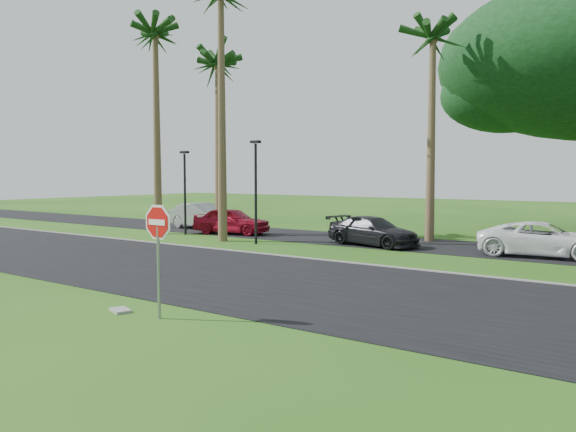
# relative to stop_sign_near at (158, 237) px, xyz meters

# --- Properties ---
(ground) EXTENTS (120.00, 120.00, 0.00)m
(ground) POSITION_rel_stop_sign_near_xyz_m (-0.50, 3.00, -1.77)
(ground) COLOR #204C13
(ground) RESTS_ON ground
(road) EXTENTS (120.00, 8.00, 0.02)m
(road) POSITION_rel_stop_sign_near_xyz_m (-0.50, 5.00, -1.76)
(road) COLOR black
(road) RESTS_ON ground
(parking_strip) EXTENTS (120.00, 5.00, 0.02)m
(parking_strip) POSITION_rel_stop_sign_near_xyz_m (-0.50, 15.50, -1.76)
(parking_strip) COLOR black
(parking_strip) RESTS_ON ground
(curb) EXTENTS (120.00, 0.12, 0.06)m
(curb) POSITION_rel_stop_sign_near_xyz_m (-0.50, 9.05, -1.74)
(curb) COLOR gray
(curb) RESTS_ON ground
(stop_sign_near) EXTENTS (1.05, 0.07, 2.62)m
(stop_sign_near) POSITION_rel_stop_sign_near_xyz_m (0.00, 0.00, 0.00)
(stop_sign_near) COLOR gray
(stop_sign_near) RESTS_ON ground
(palm_left_far) EXTENTS (5.00, 5.00, 11.50)m
(palm_left_far) POSITION_rel_stop_sign_near_xyz_m (-13.50, 12.00, 8.36)
(palm_left_far) COLOR brown
(palm_left_far) RESTS_ON ground
(palm_left_mid) EXTENTS (5.00, 5.00, 10.00)m
(palm_left_mid) POSITION_rel_stop_sign_near_xyz_m (-11.00, 14.00, 6.90)
(palm_left_mid) COLOR brown
(palm_left_mid) RESTS_ON ground
(palm_left_near) EXTENTS (5.00, 5.00, 12.50)m
(palm_left_near) POSITION_rel_stop_sign_near_xyz_m (-8.50, 11.50, 9.33)
(palm_left_near) COLOR brown
(palm_left_near) RESTS_ON ground
(palm_center) EXTENTS (5.00, 5.00, 10.50)m
(palm_center) POSITION_rel_stop_sign_near_xyz_m (-0.50, 17.00, 7.39)
(palm_center) COLOR brown
(palm_center) RESTS_ON ground
(streetlight_left) EXTENTS (0.45, 0.25, 4.34)m
(streetlight_left) POSITION_rel_stop_sign_near_xyz_m (-12.00, 12.50, 0.72)
(streetlight_left) COLOR black
(streetlight_left) RESTS_ON ground
(streetlight_right) EXTENTS (0.45, 0.25, 4.64)m
(streetlight_right) POSITION_rel_stop_sign_near_xyz_m (-6.50, 11.50, 0.88)
(streetlight_right) COLOR black
(streetlight_right) RESTS_ON ground
(car_silver) EXTENTS (4.59, 2.04, 1.46)m
(car_silver) POSITION_rel_stop_sign_near_xyz_m (-13.41, 15.21, -1.04)
(car_silver) COLOR #A0A2A6
(car_silver) RESTS_ON ground
(car_red) EXTENTS (4.33, 2.50, 1.38)m
(car_red) POSITION_rel_stop_sign_near_xyz_m (-10.18, 14.05, -1.08)
(car_red) COLOR maroon
(car_red) RESTS_ON ground
(car_dark) EXTENTS (4.57, 2.52, 1.25)m
(car_dark) POSITION_rel_stop_sign_near_xyz_m (-1.92, 14.00, -1.15)
(car_dark) COLOR black
(car_dark) RESTS_ON ground
(car_minivan) EXTENTS (4.94, 2.73, 1.31)m
(car_minivan) POSITION_rel_stop_sign_near_xyz_m (4.89, 14.68, -1.12)
(car_minivan) COLOR white
(car_minivan) RESTS_ON ground
(utility_slab) EXTENTS (0.63, 0.51, 0.06)m
(utility_slab) POSITION_rel_stop_sign_near_xyz_m (-1.21, -0.09, -1.74)
(utility_slab) COLOR gray
(utility_slab) RESTS_ON ground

